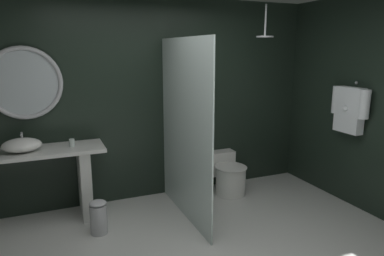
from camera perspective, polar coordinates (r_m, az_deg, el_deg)
The scene contains 11 objects.
back_wall_panel at distance 4.69m, azimuth -7.27°, elevation 4.42°, with size 4.80×0.10×2.60m, color black.
side_wall_right at distance 4.94m, azimuth 24.17°, elevation 3.83°, with size 0.10×2.47×2.60m, color black.
vanity_counter at distance 4.38m, azimuth -24.17°, elevation -7.52°, with size 1.58×0.52×0.87m.
vessel_sink at distance 4.26m, azimuth -25.68°, elevation -2.49°, with size 0.41×0.33×0.18m.
tumbler_cup at distance 4.27m, azimuth -18.74°, elevation -2.26°, with size 0.06×0.06×0.09m, color silver.
round_wall_mirror at distance 4.40m, azimuth -25.35°, elevation 6.53°, with size 0.82×0.05×0.82m.
shower_glass_panel at distance 4.06m, azimuth -1.19°, elevation -0.45°, with size 0.02×1.49×2.08m, color silver.
rain_shower_head at distance 4.70m, azimuth 11.65°, elevation 14.64°, with size 0.22×0.22×0.40m.
hanging_bathrobe at distance 4.76m, azimuth 23.99°, elevation 3.03°, with size 0.20×0.55×0.63m.
toilet at distance 4.99m, azimuth 5.81°, elevation -7.56°, with size 0.43×0.63×0.53m.
waste_bin at distance 4.07m, azimuth -14.78°, elevation -13.64°, with size 0.18×0.18×0.38m.
Camera 1 is at (-1.23, -2.57, 1.96)m, focal length 33.20 mm.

